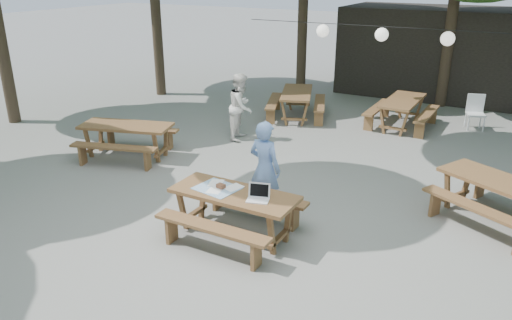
{
  "coord_description": "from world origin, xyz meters",
  "views": [
    {
      "loc": [
        3.28,
        -6.87,
        4.02
      ],
      "look_at": [
        -0.42,
        -0.2,
        1.05
      ],
      "focal_mm": 35.0,
      "sensor_mm": 36.0,
      "label": 1
    }
  ],
  "objects_px": {
    "woman": "(265,168)",
    "second_person": "(241,107)",
    "main_picnic_table": "(235,213)",
    "plastic_chair": "(475,119)",
    "picnic_table_nw": "(127,140)"
  },
  "relations": [
    {
      "from": "woman",
      "to": "second_person",
      "type": "xyz_separation_m",
      "value": [
        -2.4,
        3.29,
        -0.02
      ]
    },
    {
      "from": "main_picnic_table",
      "to": "plastic_chair",
      "type": "bearing_deg",
      "value": 71.52
    },
    {
      "from": "main_picnic_table",
      "to": "woman",
      "type": "relative_size",
      "value": 1.2
    },
    {
      "from": "picnic_table_nw",
      "to": "plastic_chair",
      "type": "distance_m",
      "value": 8.88
    },
    {
      "from": "picnic_table_nw",
      "to": "woman",
      "type": "xyz_separation_m",
      "value": [
        3.99,
        -0.95,
        0.44
      ]
    },
    {
      "from": "picnic_table_nw",
      "to": "woman",
      "type": "distance_m",
      "value": 4.13
    },
    {
      "from": "main_picnic_table",
      "to": "woman",
      "type": "bearing_deg",
      "value": 87.01
    },
    {
      "from": "picnic_table_nw",
      "to": "woman",
      "type": "height_order",
      "value": "woman"
    },
    {
      "from": "woman",
      "to": "second_person",
      "type": "relative_size",
      "value": 1.02
    },
    {
      "from": "woman",
      "to": "plastic_chair",
      "type": "height_order",
      "value": "woman"
    },
    {
      "from": "picnic_table_nw",
      "to": "woman",
      "type": "relative_size",
      "value": 1.37
    },
    {
      "from": "main_picnic_table",
      "to": "plastic_chair",
      "type": "height_order",
      "value": "plastic_chair"
    },
    {
      "from": "woman",
      "to": "plastic_chair",
      "type": "relative_size",
      "value": 1.85
    },
    {
      "from": "plastic_chair",
      "to": "woman",
      "type": "bearing_deg",
      "value": -128.63
    },
    {
      "from": "second_person",
      "to": "plastic_chair",
      "type": "relative_size",
      "value": 1.81
    }
  ]
}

